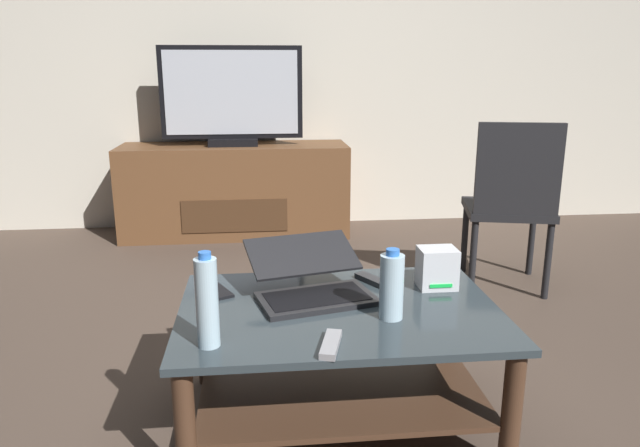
% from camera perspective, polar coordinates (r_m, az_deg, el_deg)
% --- Properties ---
extents(ground_plane, '(7.68, 7.68, 0.00)m').
position_cam_1_polar(ground_plane, '(2.29, 0.68, -16.14)').
color(ground_plane, '#4C3D33').
extents(back_wall, '(6.40, 0.12, 2.80)m').
position_cam_1_polar(back_wall, '(4.51, -3.19, 17.75)').
color(back_wall, beige).
rests_on(back_wall, ground).
extents(coffee_table, '(1.04, 0.72, 0.42)m').
position_cam_1_polar(coffee_table, '(1.99, 1.83, -11.58)').
color(coffee_table, '#2D383D').
rests_on(coffee_table, ground).
extents(media_cabinet, '(1.60, 0.51, 0.65)m').
position_cam_1_polar(media_cabinet, '(4.27, -8.22, 3.24)').
color(media_cabinet, brown).
rests_on(media_cabinet, ground).
extents(television, '(0.97, 0.20, 0.67)m').
position_cam_1_polar(television, '(4.17, -8.57, 11.95)').
color(television, black).
rests_on(television, media_cabinet).
extents(dining_chair, '(0.53, 0.53, 0.92)m').
position_cam_1_polar(dining_chair, '(3.25, 18.09, 2.26)').
color(dining_chair, black).
rests_on(dining_chair, ground).
extents(laptop, '(0.46, 0.45, 0.17)m').
position_cam_1_polar(laptop, '(2.01, -0.92, -5.53)').
color(laptop, black).
rests_on(laptop, coffee_table).
extents(router_box, '(0.13, 0.11, 0.14)m').
position_cam_1_polar(router_box, '(2.12, 11.31, -4.25)').
color(router_box, silver).
rests_on(router_box, coffee_table).
extents(water_bottle_near, '(0.08, 0.08, 0.23)m').
position_cam_1_polar(water_bottle_near, '(1.83, 6.98, -6.04)').
color(water_bottle_near, silver).
rests_on(water_bottle_near, coffee_table).
extents(water_bottle_far, '(0.06, 0.06, 0.28)m').
position_cam_1_polar(water_bottle_far, '(1.66, -10.92, -7.50)').
color(water_bottle_far, silver).
rests_on(water_bottle_far, coffee_table).
extents(cell_phone, '(0.12, 0.16, 0.01)m').
position_cam_1_polar(cell_phone, '(2.08, -9.98, -6.53)').
color(cell_phone, black).
rests_on(cell_phone, coffee_table).
extents(tv_remote, '(0.12, 0.16, 0.02)m').
position_cam_1_polar(tv_remote, '(2.15, 5.19, -5.54)').
color(tv_remote, '#2D2D30').
rests_on(tv_remote, coffee_table).
extents(soundbar_remote, '(0.08, 0.17, 0.02)m').
position_cam_1_polar(soundbar_remote, '(1.67, 1.06, -11.66)').
color(soundbar_remote, '#99999E').
rests_on(soundbar_remote, coffee_table).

